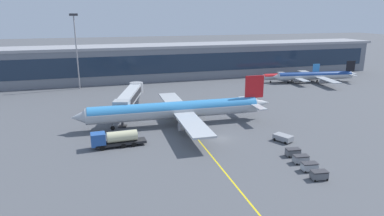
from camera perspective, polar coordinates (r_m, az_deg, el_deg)
The scene contains 14 objects.
ground_plane at distance 74.23m, azimuth 4.83°, elevation -5.10°, with size 700.00×700.00×0.00m, color #515459.
apron_lead_in_line at distance 74.45m, azimuth 0.79°, elevation -4.98°, with size 0.30×80.00×0.01m, color yellow.
terminal_building at distance 142.48m, azimuth -6.40°, elevation 7.60°, with size 200.45×17.56×13.80m.
main_airliner at distance 81.93m, azimuth -2.53°, elevation -0.30°, with size 48.25×38.53×11.14m.
jet_bridge at distance 92.61m, azimuth -10.17°, elevation 1.97°, with size 10.46×24.28×6.49m.
fuel_tanker at distance 70.73m, azimuth -12.66°, elevation -4.98°, with size 10.88×2.96×3.25m.
pushback_tug at distance 74.69m, azimuth 14.91°, elevation -4.76°, with size 3.68×4.41×1.40m.
baggage_cart_0 at distance 60.03m, azimuth 20.31°, elevation -10.36°, with size 2.83×1.93×1.48m.
baggage_cart_1 at distance 62.55m, azimuth 18.88°, elevation -9.16°, with size 2.83×1.93×1.48m.
baggage_cart_2 at distance 65.13m, azimuth 17.58°, elevation -8.05°, with size 2.83×1.93×1.48m.
baggage_cart_3 at distance 67.76m, azimuth 16.38°, elevation -7.03°, with size 2.83×1.93×1.48m.
commuter_jet_far at distance 140.89m, azimuth 16.04°, elevation 5.13°, with size 27.20×21.69×6.76m.
commuter_jet_near at distance 142.15m, azimuth 19.78°, elevation 5.07°, with size 35.35×28.36×8.21m.
apron_light_mast_0 at distance 127.39m, azimuth -18.64°, elevation 9.67°, with size 2.80×0.50×25.99m.
Camera 1 is at (-26.13, -64.49, 25.83)m, focal length 32.20 mm.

